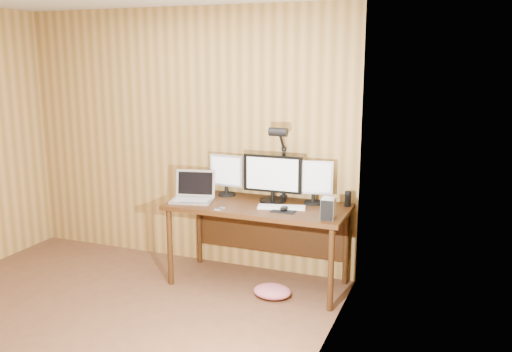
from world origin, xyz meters
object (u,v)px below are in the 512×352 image
Objects in this scene: desk_lamp at (281,152)px; monitor_right at (313,181)px; desk at (261,216)px; keyboard at (281,207)px; monitor_center at (273,178)px; phone at (220,209)px; speaker at (348,199)px; mouse at (284,208)px; monitor_left at (227,174)px; hard_drive at (328,208)px; laptop at (194,193)px.

monitor_right is at bearing -0.79° from desk_lamp.
desk is at bearing -176.08° from monitor_right.
monitor_center is at bearing 115.07° from keyboard.
speaker is (1.00, 0.51, 0.06)m from phone.
monitor_right reaches higher than mouse.
monitor_left is at bearing 147.20° from mouse.
desk is 0.76m from hard_drive.
desk is 2.23× the size of desk_lamp.
monitor_right is (0.45, 0.13, 0.33)m from desk.
phone is at bearing -167.88° from keyboard.
hard_drive is 1.63× the size of phone.
monitor_center reaches higher than mouse.
desk is at bearing -130.74° from desk_lamp.
desk_lamp is (-0.14, 0.33, 0.42)m from mouse.
monitor_left is at bearing -176.37° from desk_lamp.
keyboard is (0.15, -0.18, -0.21)m from monitor_center.
speaker is at bearing -6.52° from monitor_right.
keyboard is 0.53m from phone.
monitor_center is 0.69m from hard_drive.
desk is 0.29m from keyboard.
desk_lamp is (0.53, 0.02, 0.24)m from monitor_left.
phone is at bearing -130.41° from monitor_center.
desk is at bearing -13.77° from monitor_left.
desk is 3.83× the size of laptop.
monitor_right is 0.38m from keyboard.
mouse is (0.05, -0.07, 0.01)m from keyboard.
monitor_right is at bearing 47.47° from phone.
monitor_left reaches higher than speaker.
desk is 0.57m from monitor_right.
phone is (0.36, -0.21, -0.06)m from laptop.
monitor_center is at bearing 176.91° from monitor_right.
laptop is 0.84m from keyboard.
laptop is at bearing -164.93° from monitor_center.
monitor_left is 1.16m from speaker.
desk_lamp is at bearing 139.03° from hard_drive.
desk_lamp reaches higher than mouse.
keyboard is 3.93× the size of mouse.
hard_drive is at bearing -32.44° from keyboard.
desk is 0.65m from laptop.
monitor_center is 5.00× the size of mouse.
keyboard is 2.54× the size of hard_drive.
speaker is (0.52, 0.27, 0.06)m from keyboard.
phone is 0.76m from desk_lamp.
monitor_left is at bearing 167.57° from monitor_right.
speaker reaches higher than phone.
mouse is at bearing -54.00° from monitor_center.
desk_lamp reaches higher than speaker.
monitor_left is 0.58m from desk_lamp.
monitor_left is at bearing 39.56° from laptop.
phone is at bearing -158.18° from monitor_right.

